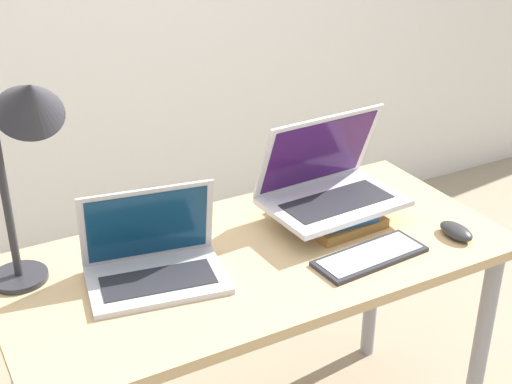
{
  "coord_description": "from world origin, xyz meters",
  "views": [
    {
      "loc": [
        -0.78,
        -1.1,
        1.73
      ],
      "look_at": [
        -0.0,
        0.32,
        0.93
      ],
      "focal_mm": 50.0,
      "sensor_mm": 36.0,
      "label": 1
    }
  ],
  "objects_px": {
    "book_stack": "(329,210)",
    "mouse": "(456,231)",
    "laptop_left": "(154,261)",
    "laptop_on_books": "(329,185)",
    "desk_lamp": "(27,124)",
    "wireless_keyboard": "(370,256)"
  },
  "relations": [
    {
      "from": "book_stack",
      "to": "desk_lamp",
      "type": "height_order",
      "value": "desk_lamp"
    },
    {
      "from": "mouse",
      "to": "desk_lamp",
      "type": "xyz_separation_m",
      "value": [
        -1.03,
        0.33,
        0.39
      ]
    },
    {
      "from": "book_stack",
      "to": "laptop_on_books",
      "type": "distance_m",
      "value": 0.08
    },
    {
      "from": "book_stack",
      "to": "mouse",
      "type": "height_order",
      "value": "book_stack"
    },
    {
      "from": "laptop_left",
      "to": "desk_lamp",
      "type": "bearing_deg",
      "value": 153.06
    },
    {
      "from": "book_stack",
      "to": "laptop_on_books",
      "type": "bearing_deg",
      "value": 159.76
    },
    {
      "from": "book_stack",
      "to": "wireless_keyboard",
      "type": "distance_m",
      "value": 0.23
    },
    {
      "from": "wireless_keyboard",
      "to": "book_stack",
      "type": "bearing_deg",
      "value": 83.15
    },
    {
      "from": "book_stack",
      "to": "mouse",
      "type": "relative_size",
      "value": 2.41
    },
    {
      "from": "wireless_keyboard",
      "to": "desk_lamp",
      "type": "xyz_separation_m",
      "value": [
        -0.76,
        0.3,
        0.41
      ]
    },
    {
      "from": "laptop_left",
      "to": "mouse",
      "type": "height_order",
      "value": "laptop_left"
    },
    {
      "from": "wireless_keyboard",
      "to": "mouse",
      "type": "distance_m",
      "value": 0.28
    },
    {
      "from": "laptop_left",
      "to": "book_stack",
      "type": "xyz_separation_m",
      "value": [
        0.55,
        0.05,
        -0.02
      ]
    },
    {
      "from": "laptop_left",
      "to": "book_stack",
      "type": "height_order",
      "value": "laptop_left"
    },
    {
      "from": "book_stack",
      "to": "desk_lamp",
      "type": "bearing_deg",
      "value": 174.75
    },
    {
      "from": "desk_lamp",
      "to": "laptop_on_books",
      "type": "bearing_deg",
      "value": -5.13
    },
    {
      "from": "book_stack",
      "to": "laptop_on_books",
      "type": "height_order",
      "value": "laptop_on_books"
    },
    {
      "from": "laptop_on_books",
      "to": "desk_lamp",
      "type": "relative_size",
      "value": 0.71
    },
    {
      "from": "laptop_left",
      "to": "wireless_keyboard",
      "type": "relative_size",
      "value": 1.16
    },
    {
      "from": "wireless_keyboard",
      "to": "desk_lamp",
      "type": "distance_m",
      "value": 0.91
    },
    {
      "from": "mouse",
      "to": "desk_lamp",
      "type": "distance_m",
      "value": 1.15
    },
    {
      "from": "desk_lamp",
      "to": "mouse",
      "type": "bearing_deg",
      "value": -17.51
    }
  ]
}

